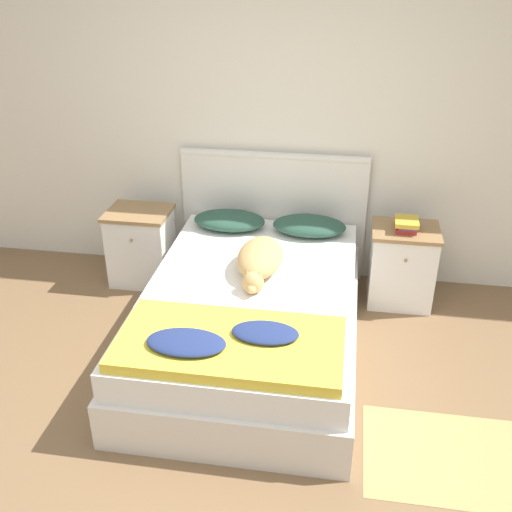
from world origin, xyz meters
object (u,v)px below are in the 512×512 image
Objects in this scene: bed at (251,317)px; nightstand_right at (402,265)px; dog at (260,259)px; pillow_right at (309,226)px; nightstand_left at (141,246)px; book_stack at (407,224)px; pillow_left at (229,220)px.

nightstand_right is at bearing 37.31° from bed.
bed is 0.39m from dog.
dog is at bearing -113.60° from pillow_right.
bed is 1.27m from nightstand_left.
dog reaches higher than nightstand_right.
bed is 1.27m from nightstand_right.
book_stack is (0.70, -0.08, 0.10)m from pillow_right.
nightstand_left is 2.98× the size of book_stack.
pillow_left is 2.70× the size of book_stack.
dog reaches higher than bed.
dog reaches higher than pillow_right.
pillow_left is at bearing 177.45° from nightstand_right.
bed is at bearing -143.32° from book_stack.
dog is (0.03, 0.19, 0.34)m from bed.
book_stack reaches higher than pillow_right.
book_stack reaches higher than nightstand_left.
nightstand_left is 0.82× the size of dog.
nightstand_left is 1.34m from pillow_right.
pillow_left is 0.74× the size of dog.
pillow_right is at bearing 69.74° from bed.
nightstand_right is at bearing -4.75° from pillow_right.
pillow_right reaches higher than nightstand_right.
bed is 0.93m from pillow_right.
dog is (1.04, -0.57, 0.27)m from nightstand_left.
bed is at bearing -142.69° from nightstand_right.
nightstand_left is 2.02m from nightstand_right.
pillow_right is (1.31, 0.06, 0.25)m from nightstand_left.
dog is (-0.28, -0.63, 0.03)m from pillow_right.
pillow_right is (0.61, 0.00, 0.00)m from pillow_left.
dog is at bearing -28.97° from nightstand_left.
pillow_right is (0.31, 0.83, 0.31)m from bed.
pillow_right is 0.69m from dog.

